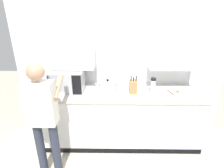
% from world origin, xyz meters
% --- Properties ---
extents(back_wall_tiled, '(3.58, 0.44, 2.77)m').
position_xyz_m(back_wall_tiled, '(-0.00, 1.11, 1.43)').
color(back_wall_tiled, silver).
rests_on(back_wall_tiled, ground_plane).
extents(counter_unit, '(2.57, 0.72, 0.93)m').
position_xyz_m(counter_unit, '(0.00, 0.76, 0.46)').
color(counter_unit, white).
rests_on(counter_unit, ground_plane).
extents(microwave_oven, '(0.50, 0.68, 0.32)m').
position_xyz_m(microwave_oven, '(-0.88, 0.79, 1.09)').
color(microwave_oven, '#B7BABF').
rests_on(microwave_oven, counter_unit).
extents(knife_block, '(0.11, 0.15, 0.29)m').
position_xyz_m(knife_block, '(0.18, 0.72, 1.03)').
color(knife_block, '#A37547').
rests_on(knife_block, counter_unit).
extents(thermos_flask, '(0.08, 0.08, 0.24)m').
position_xyz_m(thermos_flask, '(0.48, 0.71, 1.05)').
color(thermos_flask, '#B7BABF').
rests_on(thermos_flask, counter_unit).
extents(stock_pot, '(0.39, 0.30, 0.22)m').
position_xyz_m(stock_pot, '(-0.22, 0.72, 1.02)').
color(stock_pot, '#B7BABF').
rests_on(stock_pot, counter_unit).
extents(wooden_spoon, '(0.19, 0.19, 0.02)m').
position_xyz_m(wooden_spoon, '(0.83, 0.74, 0.94)').
color(wooden_spoon, brown).
rests_on(wooden_spoon, counter_unit).
extents(person_figure, '(0.44, 0.54, 1.57)m').
position_xyz_m(person_figure, '(-0.99, 0.07, 0.94)').
color(person_figure, '#282D3D').
rests_on(person_figure, ground_plane).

